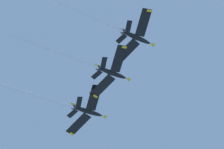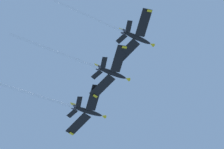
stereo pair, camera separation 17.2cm
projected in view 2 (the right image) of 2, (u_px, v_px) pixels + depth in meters
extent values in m
ellipsoid|color=black|center=(88.00, 111.00, 163.19)|extent=(11.29, 3.74, 6.93)
cone|color=yellow|center=(103.00, 116.00, 167.05)|extent=(2.17, 1.56, 1.82)
ellipsoid|color=black|center=(92.00, 112.00, 164.87)|extent=(3.03, 1.54, 2.13)
cube|color=black|center=(78.00, 124.00, 163.88)|extent=(3.69, 9.15, 1.89)
cube|color=yellow|center=(72.00, 134.00, 164.76)|extent=(1.67, 0.78, 0.96)
cube|color=black|center=(94.00, 98.00, 161.41)|extent=(6.78, 9.53, 1.89)
cube|color=yellow|center=(99.00, 87.00, 160.38)|extent=(1.78, 1.33, 0.96)
cube|color=black|center=(72.00, 113.00, 160.84)|extent=(2.07, 3.77, 1.00)
cube|color=black|center=(79.00, 102.00, 159.77)|extent=(3.20, 3.95, 1.00)
cube|color=yellow|center=(75.00, 106.00, 161.52)|extent=(3.42, 0.85, 3.61)
cylinder|color=#38383D|center=(73.00, 108.00, 159.87)|extent=(1.39, 1.03, 1.18)
cylinder|color=#38383D|center=(74.00, 106.00, 159.66)|extent=(1.39, 1.03, 1.18)
cylinder|color=white|center=(35.00, 95.00, 151.24)|extent=(25.74, 5.96, 14.73)
ellipsoid|color=black|center=(112.00, 73.00, 159.38)|extent=(11.21, 3.66, 7.10)
cone|color=yellow|center=(127.00, 79.00, 163.35)|extent=(2.17, 1.55, 1.83)
ellipsoid|color=black|center=(116.00, 74.00, 161.09)|extent=(3.02, 1.52, 2.16)
cube|color=black|center=(102.00, 86.00, 160.06)|extent=(3.72, 9.16, 1.95)
cube|color=yellow|center=(95.00, 96.00, 160.93)|extent=(1.66, 0.79, 0.99)
cube|color=black|center=(119.00, 59.00, 157.60)|extent=(6.71, 9.52, 1.95)
cube|color=yellow|center=(124.00, 47.00, 156.57)|extent=(1.77, 1.32, 0.99)
cube|color=black|center=(97.00, 75.00, 156.95)|extent=(2.08, 3.78, 1.03)
cube|color=black|center=(104.00, 62.00, 155.90)|extent=(3.18, 3.95, 1.03)
cube|color=yellow|center=(99.00, 67.00, 157.62)|extent=(3.44, 0.83, 3.62)
cylinder|color=#38383D|center=(98.00, 69.00, 155.98)|extent=(1.39, 1.02, 1.19)
cylinder|color=#38383D|center=(99.00, 67.00, 155.77)|extent=(1.39, 1.02, 1.19)
cylinder|color=white|center=(57.00, 52.00, 146.36)|extent=(27.70, 6.13, 16.41)
ellipsoid|color=black|center=(137.00, 38.00, 157.38)|extent=(11.25, 3.74, 7.01)
cone|color=yellow|center=(152.00, 44.00, 161.29)|extent=(2.18, 1.56, 1.83)
ellipsoid|color=black|center=(141.00, 39.00, 159.07)|extent=(3.02, 1.54, 2.15)
cube|color=black|center=(127.00, 51.00, 158.07)|extent=(3.68, 9.15, 1.92)
cube|color=yellow|center=(120.00, 61.00, 158.95)|extent=(1.66, 0.78, 0.98)
cube|color=black|center=(144.00, 23.00, 155.60)|extent=(6.77, 9.53, 1.92)
cube|color=yellow|center=(149.00, 11.00, 154.56)|extent=(1.77, 1.33, 0.98)
cube|color=black|center=(122.00, 39.00, 154.99)|extent=(2.07, 3.77, 1.01)
cube|color=black|center=(129.00, 26.00, 153.93)|extent=(3.20, 3.95, 1.01)
cube|color=yellow|center=(124.00, 31.00, 155.67)|extent=(3.43, 0.85, 3.61)
cylinder|color=#38383D|center=(123.00, 33.00, 154.02)|extent=(1.39, 1.03, 1.18)
cylinder|color=#38383D|center=(124.00, 30.00, 153.81)|extent=(1.39, 1.03, 1.18)
cylinder|color=white|center=(91.00, 17.00, 146.30)|extent=(22.53, 5.15, 13.11)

